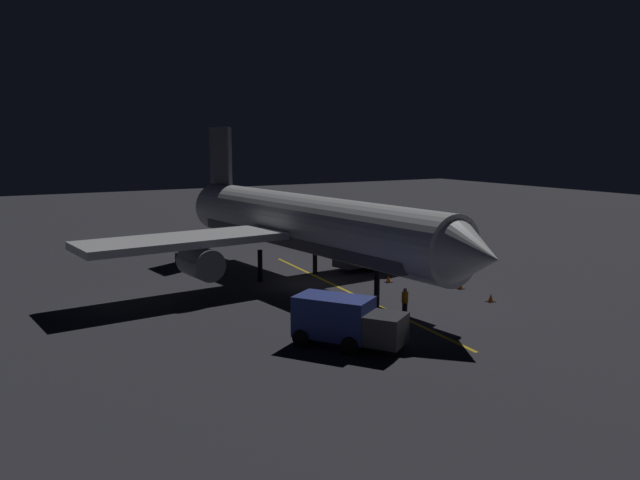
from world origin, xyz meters
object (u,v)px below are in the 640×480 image
at_px(catering_truck, 368,254).
at_px(traffic_cone_far, 460,285).
at_px(airliner, 302,225).
at_px(traffic_cone_near_right, 360,306).
at_px(baggage_truck, 344,322).
at_px(ground_crew_worker, 405,302).
at_px(traffic_cone_near_left, 388,279).
at_px(traffic_cone_under_wing, 491,298).

distance_m(catering_truck, traffic_cone_far, 9.32).
bearing_deg(airliner, traffic_cone_near_right, 85.43).
xyz_separation_m(catering_truck, traffic_cone_far, (-1.66, 9.11, -1.00)).
relative_size(baggage_truck, ground_crew_worker, 3.37).
height_order(airliner, traffic_cone_near_left, airliner).
xyz_separation_m(catering_truck, traffic_cone_near_left, (1.53, 4.89, -1.00)).
relative_size(airliner, traffic_cone_near_left, 65.94).
height_order(catering_truck, traffic_cone_under_wing, catering_truck).
bearing_deg(baggage_truck, traffic_cone_far, -154.69).
bearing_deg(ground_crew_worker, traffic_cone_far, -154.63).
height_order(traffic_cone_near_right, traffic_cone_under_wing, same).
bearing_deg(airliner, ground_crew_worker, 94.52).
xyz_separation_m(baggage_truck, ground_crew_worker, (-6.10, -2.88, -0.40)).
height_order(baggage_truck, catering_truck, baggage_truck).
bearing_deg(baggage_truck, airliner, -110.26).
bearing_deg(traffic_cone_near_right, traffic_cone_far, -172.67).
xyz_separation_m(baggage_truck, traffic_cone_near_right, (-4.51, -5.36, -1.04)).
distance_m(traffic_cone_under_wing, traffic_cone_far, 3.80).
height_order(traffic_cone_near_left, traffic_cone_near_right, same).
relative_size(catering_truck, ground_crew_worker, 3.42).
relative_size(traffic_cone_under_wing, traffic_cone_far, 1.00).
relative_size(ground_crew_worker, traffic_cone_near_right, 3.16).
bearing_deg(ground_crew_worker, baggage_truck, 25.23).
bearing_deg(catering_truck, traffic_cone_near_right, 53.27).
relative_size(baggage_truck, traffic_cone_under_wing, 10.67).
relative_size(airliner, traffic_cone_far, 65.94).
bearing_deg(traffic_cone_far, baggage_truck, 25.31).
distance_m(traffic_cone_near_right, traffic_cone_under_wing, 8.94).
distance_m(catering_truck, traffic_cone_near_right, 12.91).
bearing_deg(ground_crew_worker, traffic_cone_near_left, -120.08).
bearing_deg(baggage_truck, traffic_cone_near_left, -134.72).
relative_size(ground_crew_worker, traffic_cone_under_wing, 3.16).
xyz_separation_m(airliner, baggage_truck, (5.21, 14.12, -2.97)).
xyz_separation_m(ground_crew_worker, traffic_cone_near_right, (1.59, -2.48, -0.64)).
distance_m(airliner, ground_crew_worker, 11.78).
relative_size(baggage_truck, traffic_cone_near_right, 10.67).
distance_m(ground_crew_worker, traffic_cone_near_left, 9.16).
relative_size(airliner, baggage_truck, 6.18).
bearing_deg(traffic_cone_near_right, catering_truck, -126.73).
bearing_deg(traffic_cone_near_left, traffic_cone_under_wing, 106.89).
distance_m(ground_crew_worker, traffic_cone_under_wing, 7.02).
distance_m(traffic_cone_near_right, traffic_cone_far, 9.44).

